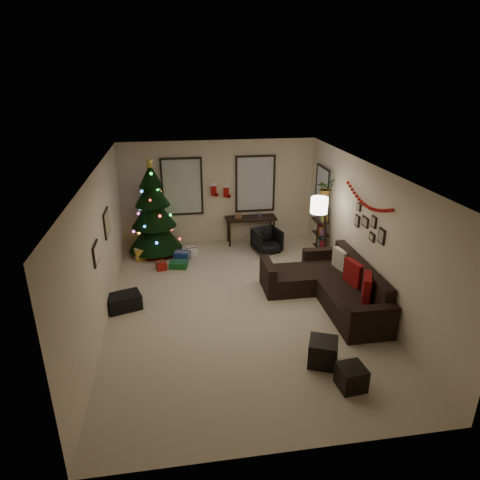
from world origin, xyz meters
The scene contains 29 objects.
floor centered at (0.00, 0.00, 0.00)m, with size 7.00×7.00×0.00m, color #C2B093.
ceiling centered at (0.00, 0.00, 2.70)m, with size 7.00×7.00×0.00m, color white.
wall_back centered at (0.00, 3.50, 1.35)m, with size 5.00×5.00×0.00m, color beige.
wall_front centered at (0.00, -3.50, 1.35)m, with size 5.00×5.00×0.00m, color beige.
wall_left centered at (-2.50, 0.00, 1.35)m, with size 7.00×7.00×0.00m, color beige.
wall_right centered at (2.50, 0.00, 1.35)m, with size 7.00×7.00×0.00m, color beige.
window_back_left centered at (-0.95, 3.47, 1.55)m, with size 1.05×0.06×1.50m.
window_back_right centered at (0.95, 3.47, 1.55)m, with size 1.05×0.06×1.50m.
window_right_wall centered at (2.47, 2.55, 1.50)m, with size 0.06×0.90×1.30m.
christmas_tree centered at (-1.69, 2.91, 1.02)m, with size 1.32×1.32×2.46m.
presents centered at (-1.32, 2.30, 0.10)m, with size 1.50×1.01×0.28m.
sofa centered at (1.84, -0.03, 0.28)m, with size 1.88×2.73×0.87m.
pillow_red_a centered at (2.21, -0.80, 0.64)m, with size 0.13×0.49×0.49m, color maroon.
pillow_red_b centered at (2.21, -0.20, 0.64)m, with size 0.13×0.48×0.48m, color maroon.
pillow_cream centered at (2.21, 0.49, 0.63)m, with size 0.12×0.42×0.42m, color beige.
ottoman_near centered at (1.02, -1.95, 0.21)m, with size 0.44×0.44×0.42m, color black.
ottoman_far centered at (1.24, -2.54, 0.18)m, with size 0.37×0.37×0.35m, color black.
desk centered at (0.80, 3.22, 0.63)m, with size 1.33×0.48×0.72m.
desk_chair centered at (1.10, 2.57, 0.30)m, with size 0.59×0.55×0.60m, color black.
bookshelf centered at (2.30, 1.95, 0.76)m, with size 0.30×0.47×1.56m.
potted_plant centered at (2.30, 1.92, 1.85)m, with size 0.52×0.45×0.58m, color #4C4C4C.
floor_lamp centered at (1.95, 1.28, 1.47)m, with size 0.37×0.37×1.76m.
art_map centered at (-2.48, 0.90, 1.55)m, with size 0.04×0.60×0.50m.
art_abstract centered at (-2.48, -0.48, 1.49)m, with size 0.04×0.45×0.35m.
gallery centered at (2.48, -0.07, 1.57)m, with size 0.03×1.25×0.54m.
garland centered at (2.45, 0.07, 2.03)m, with size 0.08×1.90×0.30m, color #A5140C, non-canonical shape.
stocking_left centered at (-0.14, 3.39, 1.47)m, with size 0.20×0.05×0.36m.
stocking_right centered at (0.19, 3.45, 1.40)m, with size 0.20×0.05×0.36m.
storage_bin centered at (-2.22, 0.24, 0.15)m, with size 0.62×0.41×0.31m, color black.
Camera 1 is at (-1.12, -7.19, 4.30)m, focal length 31.76 mm.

